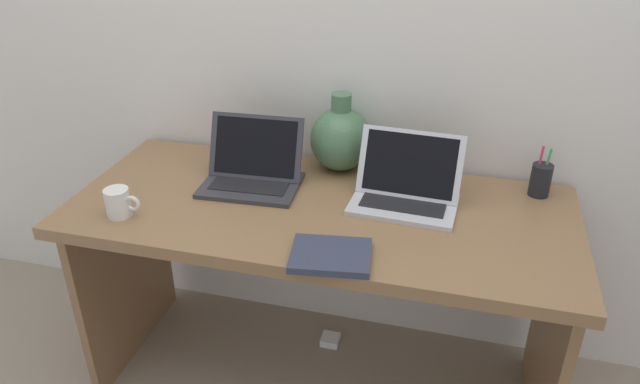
{
  "coord_description": "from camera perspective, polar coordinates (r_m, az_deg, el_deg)",
  "views": [
    {
      "loc": [
        0.41,
        -1.56,
        1.66
      ],
      "look_at": [
        0.0,
        0.0,
        0.79
      ],
      "focal_mm": 33.39,
      "sensor_mm": 36.0,
      "label": 1
    }
  ],
  "objects": [
    {
      "name": "pen_cup",
      "position": [
        2.02,
        20.38,
        1.12
      ],
      "size": [
        0.07,
        0.07,
        0.16
      ],
      "color": "black",
      "rests_on": "desk"
    },
    {
      "name": "ground_plane",
      "position": [
        2.31,
        -0.0,
        -17.42
      ],
      "size": [
        6.0,
        6.0,
        0.0
      ],
      "primitive_type": "plane",
      "color": "gray"
    },
    {
      "name": "power_brick",
      "position": [
        2.44,
        1.0,
        -13.97
      ],
      "size": [
        0.07,
        0.07,
        0.03
      ],
      "primitive_type": "cube",
      "color": "white",
      "rests_on": "ground"
    },
    {
      "name": "coffee_mug",
      "position": [
        1.88,
        -18.73,
        -0.98
      ],
      "size": [
        0.11,
        0.07,
        0.09
      ],
      "color": "white",
      "rests_on": "desk"
    },
    {
      "name": "laptop_right",
      "position": [
        1.87,
        8.3,
        0.62
      ],
      "size": [
        0.34,
        0.24,
        0.21
      ],
      "color": "silver",
      "rests_on": "desk"
    },
    {
      "name": "green_vase",
      "position": [
        2.05,
        1.99,
        5.18
      ],
      "size": [
        0.21,
        0.21,
        0.27
      ],
      "color": "#47704C",
      "rests_on": "desk"
    },
    {
      "name": "laptop_left",
      "position": [
        1.98,
        -6.42,
        2.34
      ],
      "size": [
        0.33,
        0.25,
        0.21
      ],
      "color": "#333338",
      "rests_on": "desk"
    },
    {
      "name": "back_wall",
      "position": [
        2.03,
        2.82,
        15.39
      ],
      "size": [
        4.4,
        0.04,
        2.4
      ],
      "primitive_type": "cube",
      "color": "silver",
      "rests_on": "ground"
    },
    {
      "name": "desk",
      "position": [
        1.93,
        -0.0,
        -5.29
      ],
      "size": [
        1.57,
        0.68,
        0.74
      ],
      "color": "olive",
      "rests_on": "ground"
    },
    {
      "name": "notebook_stack",
      "position": [
        1.61,
        1.04,
        -6.1
      ],
      "size": [
        0.24,
        0.2,
        0.02
      ],
      "primitive_type": "cube",
      "rotation": [
        0.0,
        0.0,
        0.14
      ],
      "color": "#33384C",
      "rests_on": "desk"
    }
  ]
}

